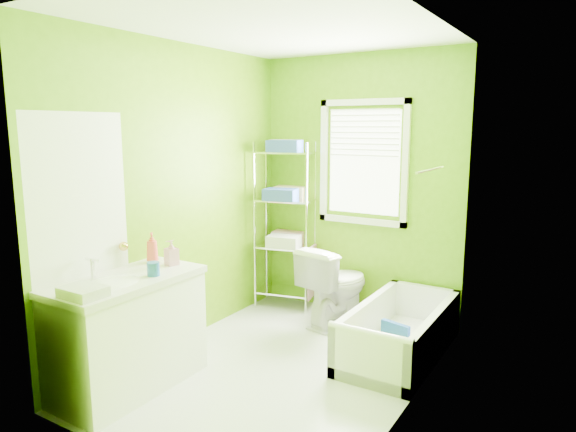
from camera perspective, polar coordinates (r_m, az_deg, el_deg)
The scene contains 9 objects.
ground at distance 4.29m, azimuth -0.68°, elevation -16.34°, with size 2.90×2.90×0.00m, color silver.
room_envelope at distance 3.86m, azimuth -0.73°, elevation 4.69°, with size 2.14×2.94×2.62m.
window at distance 5.10m, azimuth 8.38°, elevation 6.61°, with size 0.92×0.05×1.22m.
door at distance 3.93m, azimuth -21.77°, elevation -4.02°, with size 0.09×0.80×2.00m.
right_wall_decor at distance 3.44m, azimuth 13.85°, elevation -0.05°, with size 0.04×1.48×1.17m.
bathtub at distance 4.51m, azimuth 12.15°, elevation -13.23°, with size 0.65×1.40×0.45m.
toilet at distance 5.02m, azimuth 5.31°, elevation -7.61°, with size 0.44×0.77×0.78m, color white.
vanity at distance 3.98m, azimuth -17.40°, elevation -11.96°, with size 0.57×1.11×1.08m.
wire_shelf_unit at distance 5.35m, azimuth -0.08°, elevation 1.14°, with size 0.65×0.53×1.77m.
Camera 1 is at (2.05, -3.25, 1.90)m, focal length 32.00 mm.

